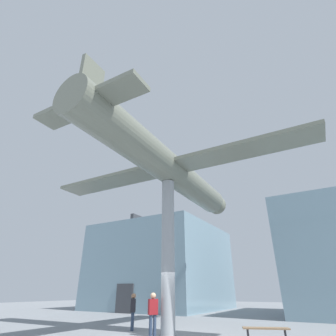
{
  "coord_description": "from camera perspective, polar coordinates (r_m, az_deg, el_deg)",
  "views": [
    {
      "loc": [
        6.62,
        -11.3,
        1.74
      ],
      "look_at": [
        0.0,
        0.0,
        7.89
      ],
      "focal_mm": 28.0,
      "sensor_mm": 36.0,
      "label": 1
    }
  ],
  "objects": [
    {
      "name": "ground_plane",
      "position": [
        13.21,
        -0.0,
        -32.7
      ],
      "size": [
        80.0,
        80.0,
        0.0
      ],
      "primitive_type": "plane",
      "color": "gray"
    },
    {
      "name": "glass_pavilion_left",
      "position": [
        30.74,
        -1.23,
        -20.8
      ],
      "size": [
        11.93,
        12.5,
        8.72
      ],
      "color": "#7593A3",
      "rests_on": "ground_plane"
    },
    {
      "name": "support_pylon_central",
      "position": [
        13.22,
        -0.0,
        -17.37
      ],
      "size": [
        0.64,
        0.64,
        7.05
      ],
      "color": "#999EA3",
      "rests_on": "ground_plane"
    },
    {
      "name": "suspended_airplane",
      "position": [
        14.63,
        0.37,
        -0.24
      ],
      "size": [
        15.3,
        15.38,
        2.99
      ],
      "rotation": [
        0.0,
        0.0,
        0.02
      ],
      "color": "slate",
      "rests_on": "support_pylon_central"
    },
    {
      "name": "visitor_person",
      "position": [
        14.76,
        -7.62,
        -28.12
      ],
      "size": [
        0.4,
        0.46,
        1.62
      ],
      "rotation": [
        0.0,
        0.0,
        5.26
      ],
      "color": "#2D3D56",
      "rests_on": "ground_plane"
    },
    {
      "name": "visitor_second",
      "position": [
        12.97,
        -3.3,
        -28.59
      ],
      "size": [
        0.42,
        0.45,
        1.66
      ],
      "rotation": [
        0.0,
        0.0,
        0.92
      ],
      "color": "#2D3D56",
      "rests_on": "ground_plane"
    },
    {
      "name": "plaza_bench",
      "position": [
        11.95,
        20.53,
        -30.04
      ],
      "size": [
        1.69,
        0.99,
        0.5
      ],
      "rotation": [
        0.0,
        0.0,
        0.38
      ],
      "color": "#846647",
      "rests_on": "ground_plane"
    }
  ]
}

